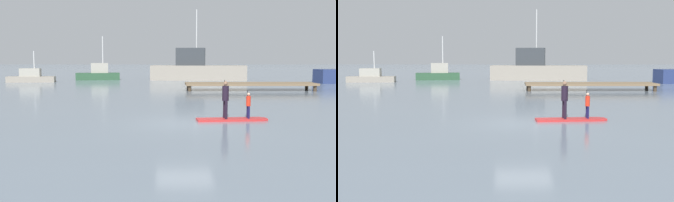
# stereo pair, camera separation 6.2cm
# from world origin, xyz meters

# --- Properties ---
(ground_plane) EXTENTS (240.00, 240.00, 0.00)m
(ground_plane) POSITION_xyz_m (0.00, 0.00, 0.00)
(ground_plane) COLOR gray
(paddleboard_near) EXTENTS (3.26, 0.99, 0.10)m
(paddleboard_near) POSITION_xyz_m (2.18, 0.75, 0.05)
(paddleboard_near) COLOR red
(paddleboard_near) RESTS_ON ground
(paddler_adult) EXTENTS (0.32, 0.53, 1.73)m
(paddler_adult) POSITION_xyz_m (1.87, 0.73, 1.07)
(paddler_adult) COLOR black
(paddler_adult) RESTS_ON paddleboard_near
(paddler_child_solo) EXTENTS (0.22, 0.41, 1.26)m
(paddler_child_solo) POSITION_xyz_m (2.94, 0.83, 0.76)
(paddler_child_solo) COLOR #19194C
(paddler_child_solo) RESTS_ON paddleboard_near
(fishing_boat_white_large) EXTENTS (11.67, 4.55, 8.40)m
(fishing_boat_white_large) POSITION_xyz_m (2.97, 32.04, 1.26)
(fishing_boat_white_large) COLOR #9E9384
(fishing_boat_white_large) RESTS_ON ground
(motor_boat_small_navy) EXTENTS (5.39, 2.32, 5.26)m
(motor_boat_small_navy) POSITION_xyz_m (-9.00, 32.29, 0.71)
(motor_boat_small_navy) COLOR #2D5638
(motor_boat_small_navy) RESTS_ON ground
(trawler_grey_distant) EXTENTS (5.28, 1.71, 3.44)m
(trawler_grey_distant) POSITION_xyz_m (-15.75, 27.88, 0.58)
(trawler_grey_distant) COLOR #9E9384
(trawler_grey_distant) RESTS_ON ground
(floating_dock) EXTENTS (11.00, 2.62, 0.63)m
(floating_dock) POSITION_xyz_m (6.36, 17.16, 0.53)
(floating_dock) COLOR #846B4C
(floating_dock) RESTS_ON ground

